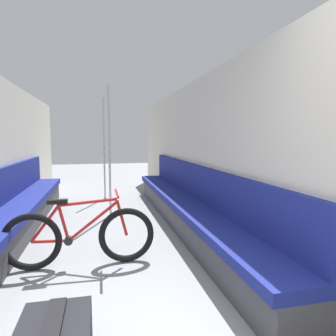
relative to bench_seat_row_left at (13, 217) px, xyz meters
name	(u,v)px	position (x,y,z in m)	size (l,w,h in m)	color
wall_right	(203,153)	(2.72, -0.01, 0.84)	(0.10, 10.10, 2.28)	beige
bench_seat_row_left	(13,217)	(0.00, 0.00, 0.00)	(0.50, 5.65, 0.95)	#3D3D42
bench_seat_row_right	(186,207)	(2.45, 0.00, 0.00)	(0.50, 5.65, 0.95)	#3D3D42
bicycle	(80,237)	(0.95, -1.12, 0.02)	(1.59, 0.46, 0.79)	black
grab_pole_near	(104,150)	(1.28, 2.45, 0.80)	(0.08, 0.08, 2.26)	gray
grab_pole_far	(109,153)	(1.34, 0.94, 0.80)	(0.08, 0.08, 2.26)	gray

